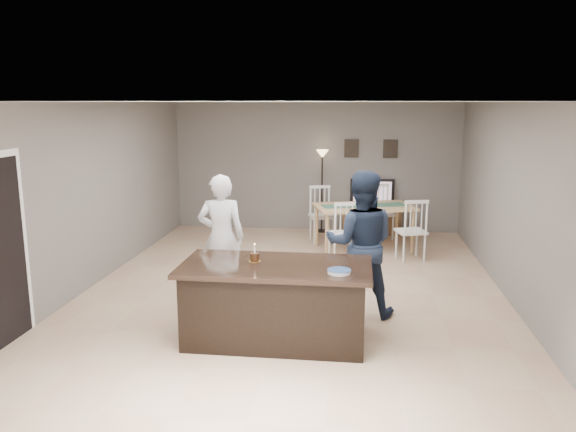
# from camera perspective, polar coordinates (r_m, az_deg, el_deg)

# --- Properties ---
(floor) EXTENTS (8.00, 8.00, 0.00)m
(floor) POSITION_cam_1_polar(r_m,az_deg,el_deg) (8.32, 0.60, -7.41)
(floor) COLOR tan
(floor) RESTS_ON ground
(room_shell) EXTENTS (8.00, 8.00, 8.00)m
(room_shell) POSITION_cam_1_polar(r_m,az_deg,el_deg) (7.93, 0.62, 4.12)
(room_shell) COLOR slate
(room_shell) RESTS_ON floor
(kitchen_island) EXTENTS (2.15, 1.10, 0.90)m
(kitchen_island) POSITION_cam_1_polar(r_m,az_deg,el_deg) (6.48, -1.23, -8.72)
(kitchen_island) COLOR black
(kitchen_island) RESTS_ON floor
(tv_console) EXTENTS (1.20, 0.40, 0.60)m
(tv_console) POSITION_cam_1_polar(r_m,az_deg,el_deg) (11.84, 8.48, -0.31)
(tv_console) COLOR brown
(tv_console) RESTS_ON floor
(television) EXTENTS (0.91, 0.12, 0.53)m
(television) POSITION_cam_1_polar(r_m,az_deg,el_deg) (11.81, 8.55, 2.44)
(television) COLOR black
(television) RESTS_ON tv_console
(tv_screen_glow) EXTENTS (0.78, 0.00, 0.78)m
(tv_screen_glow) POSITION_cam_1_polar(r_m,az_deg,el_deg) (11.73, 8.56, 2.41)
(tv_screen_glow) COLOR orange
(tv_screen_glow) RESTS_ON tv_console
(picture_frames) EXTENTS (1.10, 0.02, 0.38)m
(picture_frames) POSITION_cam_1_polar(r_m,az_deg,el_deg) (11.83, 8.42, 6.79)
(picture_frames) COLOR black
(picture_frames) RESTS_ON room_shell
(woman) EXTENTS (0.70, 0.52, 1.74)m
(woman) POSITION_cam_1_polar(r_m,az_deg,el_deg) (7.78, -6.78, -2.14)
(woman) COLOR silver
(woman) RESTS_ON floor
(man) EXTENTS (0.92, 0.72, 1.87)m
(man) POSITION_cam_1_polar(r_m,az_deg,el_deg) (7.18, 7.39, -2.81)
(man) COLOR #182134
(man) RESTS_ON floor
(birthday_cake) EXTENTS (0.14, 0.14, 0.21)m
(birthday_cake) POSITION_cam_1_polar(r_m,az_deg,el_deg) (6.47, -3.40, -4.18)
(birthday_cake) COLOR gold
(birthday_cake) RESTS_ON kitchen_island
(plate_stack) EXTENTS (0.26, 0.26, 0.04)m
(plate_stack) POSITION_cam_1_polar(r_m,az_deg,el_deg) (6.04, 5.22, -5.63)
(plate_stack) COLOR white
(plate_stack) RESTS_ON kitchen_island
(dining_table) EXTENTS (2.19, 2.40, 1.08)m
(dining_table) POSITION_cam_1_polar(r_m,az_deg,el_deg) (10.41, 7.72, 0.28)
(dining_table) COLOR tan
(dining_table) RESTS_ON floor
(floor_lamp) EXTENTS (0.26, 0.26, 1.73)m
(floor_lamp) POSITION_cam_1_polar(r_m,az_deg,el_deg) (11.71, 3.49, 4.84)
(floor_lamp) COLOR black
(floor_lamp) RESTS_ON floor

